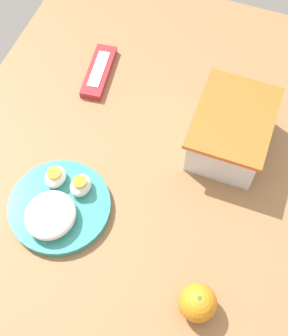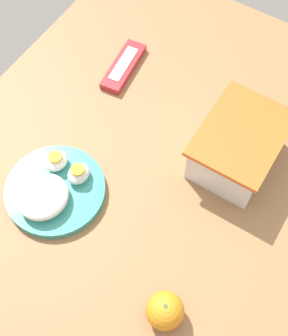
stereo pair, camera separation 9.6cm
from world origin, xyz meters
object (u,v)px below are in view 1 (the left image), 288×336
at_px(candy_bar, 99,72).
at_px(food_container, 231,132).
at_px(rice_plate, 58,206).
at_px(orange_fruit, 198,303).

bearing_deg(candy_bar, food_container, 75.99).
relative_size(rice_plate, candy_bar, 1.28).
height_order(rice_plate, candy_bar, rice_plate).
height_order(food_container, rice_plate, food_container).
bearing_deg(rice_plate, candy_bar, -170.04).
bearing_deg(food_container, candy_bar, -104.01).
bearing_deg(orange_fruit, food_container, -173.90).
height_order(food_container, orange_fruit, food_container).
bearing_deg(orange_fruit, candy_bar, -139.63).
bearing_deg(rice_plate, orange_fruit, 74.26).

